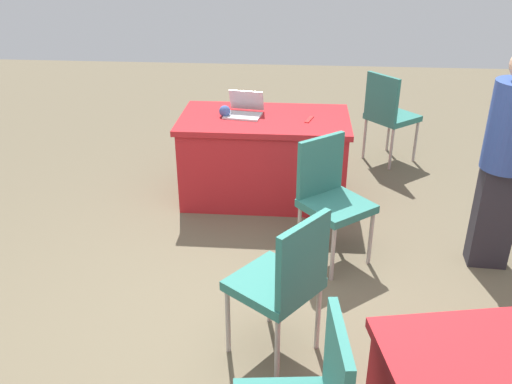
{
  "coord_description": "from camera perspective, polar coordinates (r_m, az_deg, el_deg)",
  "views": [
    {
      "loc": [
        -0.19,
        2.77,
        2.36
      ],
      "look_at": [
        0.04,
        -0.17,
        0.9
      ],
      "focal_mm": 38.68,
      "sensor_mm": 36.0,
      "label": 1
    }
  ],
  "objects": [
    {
      "name": "chair_tucked_left",
      "position": [
        4.11,
        7.72,
        -0.15
      ],
      "size": [
        0.62,
        0.62,
        0.95
      ],
      "rotation": [
        0.0,
        0.0,
        0.69
      ],
      "color": "#9E9993",
      "rests_on": "ground"
    },
    {
      "name": "laptop_silver",
      "position": [
        5.0,
        -1.26,
        8.39
      ],
      "size": [
        0.36,
        0.34,
        0.21
      ],
      "rotation": [
        0.0,
        0.0,
        -0.15
      ],
      "color": "silver",
      "rests_on": "table_foreground"
    },
    {
      "name": "ground_plane",
      "position": [
        3.64,
        0.49,
        -14.05
      ],
      "size": [
        14.4,
        14.4,
        0.0
      ],
      "primitive_type": "plane",
      "color": "brown"
    },
    {
      "name": "chair_near_front",
      "position": [
        5.98,
        13.55,
        8.06
      ],
      "size": [
        0.62,
        0.62,
        0.96
      ],
      "rotation": [
        0.0,
        0.0,
        2.27
      ],
      "color": "#9E9993",
      "rests_on": "ground"
    },
    {
      "name": "table_foreground",
      "position": [
        5.1,
        0.85,
        3.63
      ],
      "size": [
        1.52,
        0.88,
        0.78
      ],
      "rotation": [
        0.0,
        0.0,
        0.0
      ],
      "color": "#AD1E23",
      "rests_on": "ground"
    },
    {
      "name": "chair_tucked_right",
      "position": [
        3.13,
        2.9,
        -8.94
      ],
      "size": [
        0.62,
        0.62,
        0.96
      ],
      "rotation": [
        0.0,
        0.0,
        4.06
      ],
      "color": "#9E9993",
      "rests_on": "ground"
    },
    {
      "name": "scissors_red",
      "position": [
        4.91,
        5.53,
        7.49
      ],
      "size": [
        0.08,
        0.18,
        0.01
      ],
      "primitive_type": "cube",
      "rotation": [
        0.0,
        0.0,
        1.29
      ],
      "color": "red",
      "rests_on": "table_foreground"
    },
    {
      "name": "person_attendee_browsing",
      "position": [
        4.22,
        24.56,
        3.68
      ],
      "size": [
        0.36,
        0.36,
        1.62
      ],
      "rotation": [
        0.0,
        0.0,
        6.22
      ],
      "color": "#26262D",
      "rests_on": "ground"
    },
    {
      "name": "yarn_ball",
      "position": [
        4.97,
        -3.25,
        8.36
      ],
      "size": [
        0.1,
        0.1,
        0.1
      ],
      "primitive_type": "sphere",
      "color": "#3F5999",
      "rests_on": "table_foreground"
    }
  ]
}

